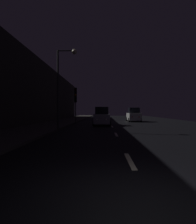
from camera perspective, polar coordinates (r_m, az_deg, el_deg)
ground at (r=28.19m, az=3.39°, el=-3.02°), size 26.01×84.00×0.02m
sidewalk_left at (r=28.80m, az=-10.28°, el=-2.79°), size 4.40×84.00×0.15m
building_facade_left at (r=26.20m, az=-17.49°, el=5.86°), size 0.80×63.00×8.34m
lane_centerline at (r=14.03m, az=5.14°, el=-6.32°), size 0.16×16.68×0.01m
traffic_light_far_left at (r=26.48m, az=-6.29°, el=4.01°), size 0.32×0.47×4.63m
streetlamp_overhead at (r=17.54m, az=-9.62°, el=9.87°), size 1.70×0.44×6.79m
car_approaching_headlights at (r=23.20m, az=1.08°, el=-1.37°), size 1.90×4.12×2.08m
car_parked_right_far at (r=31.64m, az=9.94°, el=-0.89°), size 1.95×4.22×2.13m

